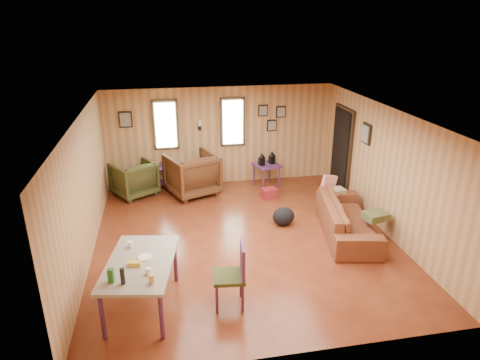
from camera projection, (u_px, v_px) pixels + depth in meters
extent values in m
cube|color=brown|center=(244.00, 239.00, 8.12)|extent=(5.50, 6.00, 0.02)
cube|color=#997C5B|center=(244.00, 114.00, 7.24)|extent=(5.50, 6.00, 0.02)
cube|color=tan|center=(220.00, 136.00, 10.43)|extent=(5.50, 0.02, 2.40)
cube|color=tan|center=(295.00, 274.00, 4.92)|extent=(5.50, 0.02, 2.40)
cube|color=tan|center=(84.00, 191.00, 7.20)|extent=(0.02, 6.00, 2.40)
cube|color=tan|center=(386.00, 170.00, 8.15)|extent=(0.02, 6.00, 2.40)
cube|color=black|center=(166.00, 125.00, 10.04)|extent=(0.60, 0.05, 1.20)
cube|color=#E0F2D1|center=(166.00, 125.00, 10.01)|extent=(0.48, 0.04, 1.06)
cube|color=black|center=(233.00, 122.00, 10.32)|extent=(0.60, 0.05, 1.20)
cube|color=#E0F2D1|center=(233.00, 122.00, 10.28)|extent=(0.48, 0.04, 1.06)
cube|color=black|center=(200.00, 128.00, 10.20)|extent=(0.07, 0.05, 0.12)
cylinder|color=silver|center=(200.00, 123.00, 10.10)|extent=(0.07, 0.07, 0.14)
cube|color=black|center=(342.00, 151.00, 10.00)|extent=(0.06, 1.00, 2.05)
cube|color=black|center=(340.00, 151.00, 9.99)|extent=(0.04, 0.82, 1.90)
cube|color=black|center=(263.00, 110.00, 10.36)|extent=(0.24, 0.04, 0.28)
cube|color=#9E998C|center=(263.00, 111.00, 10.33)|extent=(0.19, 0.02, 0.22)
cube|color=black|center=(281.00, 112.00, 10.45)|extent=(0.24, 0.04, 0.28)
cube|color=#9E998C|center=(281.00, 112.00, 10.43)|extent=(0.19, 0.02, 0.22)
cube|color=black|center=(272.00, 125.00, 10.54)|extent=(0.24, 0.04, 0.28)
cube|color=#9E998C|center=(272.00, 126.00, 10.51)|extent=(0.19, 0.02, 0.22)
cube|color=black|center=(126.00, 119.00, 9.83)|extent=(0.30, 0.04, 0.38)
cube|color=#9E998C|center=(125.00, 120.00, 9.80)|extent=(0.24, 0.02, 0.31)
cube|color=black|center=(366.00, 134.00, 8.74)|extent=(0.04, 0.34, 0.42)
cube|color=#9E998C|center=(365.00, 134.00, 8.73)|extent=(0.02, 0.27, 0.34)
imported|color=brown|center=(348.00, 213.00, 8.17)|extent=(1.07, 2.30, 0.87)
imported|color=#4F2E17|center=(192.00, 172.00, 9.96)|extent=(1.34, 1.30, 1.08)
imported|color=#3B3F1C|center=(134.00, 177.00, 9.93)|extent=(1.16, 1.14, 0.89)
cube|color=#59295E|center=(167.00, 167.00, 10.34)|extent=(0.55, 0.50, 0.04)
cube|color=#59295E|center=(168.00, 180.00, 10.47)|extent=(0.50, 0.45, 0.03)
cylinder|color=#59295E|center=(158.00, 181.00, 10.22)|extent=(0.04, 0.04, 0.53)
cylinder|color=#59295E|center=(177.00, 179.00, 10.29)|extent=(0.04, 0.04, 0.53)
cylinder|color=#59295E|center=(159.00, 175.00, 10.58)|extent=(0.04, 0.04, 0.53)
cylinder|color=#59295E|center=(177.00, 174.00, 10.65)|extent=(0.04, 0.04, 0.53)
cube|color=brown|center=(162.00, 164.00, 10.29)|extent=(0.10, 0.02, 0.13)
cube|color=brown|center=(171.00, 163.00, 10.32)|extent=(0.09, 0.02, 0.12)
cube|color=#59295E|center=(267.00, 165.00, 10.37)|extent=(0.70, 0.70, 0.04)
cylinder|color=#59295E|center=(263.00, 180.00, 10.19)|extent=(0.05, 0.05, 0.56)
cylinder|color=#59295E|center=(279.00, 177.00, 10.38)|extent=(0.05, 0.05, 0.56)
cylinder|color=#59295E|center=(254.00, 175.00, 10.55)|extent=(0.05, 0.05, 0.56)
cylinder|color=#59295E|center=(269.00, 172.00, 10.75)|extent=(0.05, 0.05, 0.56)
cube|color=black|center=(262.00, 161.00, 10.26)|extent=(0.15, 0.15, 0.20)
cone|color=black|center=(262.00, 155.00, 10.20)|extent=(0.21, 0.21, 0.11)
cube|color=black|center=(272.00, 159.00, 10.38)|extent=(0.15, 0.15, 0.20)
cone|color=black|center=(272.00, 153.00, 10.33)|extent=(0.21, 0.21, 0.11)
cube|color=maroon|center=(269.00, 193.00, 9.89)|extent=(0.37, 0.30, 0.23)
ellipsoid|color=black|center=(283.00, 216.00, 8.58)|extent=(0.48, 0.38, 0.38)
cube|color=#4C542F|center=(376.00, 216.00, 7.93)|extent=(0.48, 0.41, 0.14)
cube|color=red|center=(329.00, 182.00, 9.26)|extent=(0.39, 0.16, 0.37)
cube|color=#998B68|center=(336.00, 191.00, 9.08)|extent=(0.40, 0.33, 0.11)
cube|color=gray|center=(140.00, 263.00, 5.97)|extent=(1.16, 1.64, 0.05)
cylinder|color=#59295E|center=(102.00, 316.00, 5.50)|extent=(0.07, 0.07, 0.72)
cylinder|color=#59295E|center=(161.00, 316.00, 5.50)|extent=(0.07, 0.07, 0.72)
cylinder|color=#59295E|center=(127.00, 261.00, 6.71)|extent=(0.07, 0.07, 0.72)
cylinder|color=#59295E|center=(175.00, 261.00, 6.71)|extent=(0.07, 0.07, 0.72)
cylinder|color=white|center=(148.00, 271.00, 5.66)|extent=(0.09, 0.09, 0.09)
cylinder|color=white|center=(131.00, 244.00, 6.31)|extent=(0.09, 0.09, 0.09)
cube|color=#276223|center=(111.00, 276.00, 5.47)|extent=(0.08, 0.08, 0.19)
cylinder|color=black|center=(123.00, 276.00, 5.43)|extent=(0.07, 0.07, 0.22)
cylinder|color=tan|center=(152.00, 279.00, 5.47)|extent=(0.08, 0.08, 0.12)
cylinder|color=white|center=(145.00, 257.00, 6.05)|extent=(0.23, 0.23, 0.02)
cube|color=yellow|center=(135.00, 264.00, 5.85)|extent=(0.19, 0.11, 0.06)
cube|color=#3B3F1C|center=(229.00, 276.00, 6.11)|extent=(0.50, 0.50, 0.05)
cube|color=#59295E|center=(243.00, 260.00, 6.03)|extent=(0.09, 0.43, 0.49)
cylinder|color=#59295E|center=(217.00, 299.00, 6.02)|extent=(0.04, 0.04, 0.47)
cylinder|color=#59295E|center=(243.00, 298.00, 6.05)|extent=(0.04, 0.04, 0.47)
cylinder|color=#59295E|center=(216.00, 284.00, 6.36)|extent=(0.04, 0.04, 0.47)
cylinder|color=#59295E|center=(241.00, 283.00, 6.39)|extent=(0.04, 0.04, 0.47)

